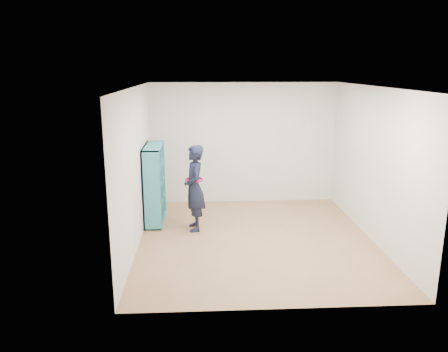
{
  "coord_description": "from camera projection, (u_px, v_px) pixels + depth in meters",
  "views": [
    {
      "loc": [
        -0.93,
        -7.04,
        2.91
      ],
      "look_at": [
        -0.53,
        0.3,
        1.07
      ],
      "focal_mm": 35.0,
      "sensor_mm": 36.0,
      "label": 1
    }
  ],
  "objects": [
    {
      "name": "wall_front",
      "position": [
        282.0,
        209.0,
        5.08
      ],
      "size": [
        4.0,
        0.02,
        2.6
      ],
      "primitive_type": "cube",
      "color": "silver",
      "rests_on": "floor"
    },
    {
      "name": "ceiling",
      "position": [
        258.0,
        87.0,
        6.95
      ],
      "size": [
        4.5,
        4.5,
        0.0
      ],
      "primitive_type": "plane",
      "color": "white",
      "rests_on": "wall_back"
    },
    {
      "name": "person",
      "position": [
        194.0,
        188.0,
        7.87
      ],
      "size": [
        0.45,
        0.62,
        1.57
      ],
      "rotation": [
        0.0,
        0.0,
        -1.43
      ],
      "color": "black",
      "rests_on": "floor"
    },
    {
      "name": "wall_right",
      "position": [
        375.0,
        165.0,
        7.37
      ],
      "size": [
        0.02,
        4.5,
        2.6
      ],
      "primitive_type": "cube",
      "color": "silver",
      "rests_on": "floor"
    },
    {
      "name": "floor",
      "position": [
        256.0,
        239.0,
        7.58
      ],
      "size": [
        4.5,
        4.5,
        0.0
      ],
      "primitive_type": "plane",
      "color": "olive",
      "rests_on": "ground"
    },
    {
      "name": "wall_back",
      "position": [
        244.0,
        143.0,
        9.44
      ],
      "size": [
        4.0,
        0.02,
        2.6
      ],
      "primitive_type": "cube",
      "color": "silver",
      "rests_on": "floor"
    },
    {
      "name": "bookshelf",
      "position": [
        153.0,
        185.0,
        8.34
      ],
      "size": [
        0.32,
        1.11,
        1.48
      ],
      "color": "teal",
      "rests_on": "floor"
    },
    {
      "name": "wall_left",
      "position": [
        136.0,
        168.0,
        7.16
      ],
      "size": [
        0.02,
        4.5,
        2.6
      ],
      "primitive_type": "cube",
      "color": "silver",
      "rests_on": "floor"
    },
    {
      "name": "smartphone",
      "position": [
        185.0,
        182.0,
        7.91
      ],
      "size": [
        0.03,
        0.09,
        0.13
      ],
      "rotation": [
        0.24,
        0.0,
        0.21
      ],
      "color": "silver",
      "rests_on": "person"
    }
  ]
}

